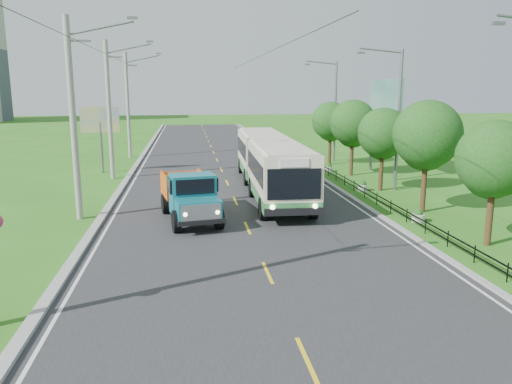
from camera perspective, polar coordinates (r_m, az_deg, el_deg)
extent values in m
plane|color=#2B6A19|center=(18.22, 1.32, -9.24)|extent=(240.00, 240.00, 0.00)
cube|color=#28282B|center=(37.48, -3.56, 1.60)|extent=(14.00, 120.00, 0.02)
cube|color=#9E9E99|center=(37.63, -14.57, 1.39)|extent=(0.40, 120.00, 0.15)
cube|color=#9E9E99|center=(38.66, 7.07, 1.90)|extent=(0.30, 120.00, 0.10)
cube|color=silver|center=(37.58, -13.73, 1.34)|extent=(0.12, 120.00, 0.00)
cube|color=silver|center=(38.54, 6.35, 1.84)|extent=(0.12, 120.00, 0.00)
cube|color=yellow|center=(18.21, 1.32, -9.17)|extent=(0.12, 2.20, 0.00)
cube|color=black|center=(33.21, 11.14, 0.62)|extent=(0.04, 40.00, 0.60)
cylinder|color=gray|center=(26.45, -20.18, 7.67)|extent=(0.32, 0.32, 10.00)
cube|color=slate|center=(26.41, -19.67, 15.97)|extent=(1.20, 0.10, 0.10)
cube|color=slate|center=(26.16, -13.95, 18.77)|extent=(0.50, 0.18, 0.12)
cylinder|color=gray|center=(38.25, -16.43, 8.88)|extent=(0.32, 0.32, 10.00)
cube|color=slate|center=(38.22, -16.00, 14.61)|extent=(1.20, 0.10, 0.10)
cube|color=slate|center=(38.05, -12.05, 16.48)|extent=(0.50, 0.18, 0.12)
cylinder|color=gray|center=(50.14, -14.44, 9.51)|extent=(0.32, 0.32, 10.00)
cube|color=slate|center=(50.13, -14.08, 13.87)|extent=(1.20, 0.10, 0.10)
cube|color=slate|center=(49.99, -11.07, 15.27)|extent=(0.50, 0.18, 0.12)
cylinder|color=#382314|center=(23.16, 25.18, -2.00)|extent=(0.28, 0.28, 2.97)
sphere|color=#194614|center=(22.78, 25.66, 3.46)|extent=(3.18, 3.18, 3.18)
sphere|color=#194614|center=(23.39, 25.27, 2.10)|extent=(2.33, 2.33, 2.33)
cylinder|color=#382314|center=(28.22, 18.66, 1.17)|extent=(0.28, 0.28, 3.36)
sphere|color=#194614|center=(27.90, 18.99, 6.26)|extent=(3.60, 3.60, 3.60)
sphere|color=#194614|center=(28.50, 18.81, 4.92)|extent=(2.64, 2.64, 2.64)
cylinder|color=#382314|center=(33.64, 14.13, 2.72)|extent=(0.28, 0.28, 3.02)
sphere|color=#194614|center=(33.38, 14.32, 6.57)|extent=(3.24, 3.24, 3.24)
sphere|color=#194614|center=(33.97, 14.26, 5.56)|extent=(2.38, 2.38, 2.38)
cylinder|color=#382314|center=(39.19, 10.88, 4.24)|extent=(0.28, 0.28, 3.25)
sphere|color=#194614|center=(38.97, 11.02, 7.79)|extent=(3.48, 3.48, 3.48)
sphere|color=#194614|center=(39.55, 11.02, 6.83)|extent=(2.55, 2.55, 2.55)
cylinder|color=#382314|center=(44.89, 8.43, 5.12)|extent=(0.28, 0.28, 3.08)
sphere|color=#194614|center=(44.69, 8.52, 8.06)|extent=(3.30, 3.30, 3.30)
sphere|color=#194614|center=(45.27, 8.56, 7.26)|extent=(2.42, 2.42, 2.42)
cube|color=slate|center=(20.14, 25.98, 16.95)|extent=(0.45, 0.16, 0.12)
cylinder|color=slate|center=(33.72, 15.97, 7.76)|extent=(0.20, 0.20, 9.00)
cylinder|color=slate|center=(33.21, 14.11, 15.41)|extent=(2.80, 0.10, 0.34)
cube|color=slate|center=(32.75, 11.91, 15.30)|extent=(0.45, 0.16, 0.12)
cylinder|color=slate|center=(46.86, 9.04, 9.00)|extent=(0.20, 0.20, 9.00)
cylinder|color=slate|center=(46.50, 7.51, 14.45)|extent=(2.80, 0.10, 0.34)
cube|color=slate|center=(46.17, 5.90, 14.32)|extent=(0.45, 0.16, 0.12)
cylinder|color=silver|center=(26.24, 18.03, -2.85)|extent=(0.64, 0.64, 0.40)
sphere|color=#194614|center=(26.18, 18.06, -2.32)|extent=(0.44, 0.44, 0.44)
cylinder|color=silver|center=(33.43, 12.11, 0.48)|extent=(0.64, 0.64, 0.40)
sphere|color=#194614|center=(33.38, 12.13, 0.90)|extent=(0.44, 0.44, 0.44)
cylinder|color=silver|center=(40.92, 8.32, 2.61)|extent=(0.64, 0.64, 0.40)
sphere|color=#194614|center=(40.88, 8.33, 2.96)|extent=(0.44, 0.44, 0.44)
cylinder|color=slate|center=(41.61, -17.24, 4.86)|extent=(0.20, 0.20, 4.00)
cube|color=yellow|center=(41.43, -17.42, 7.88)|extent=(3.00, 0.15, 2.00)
cylinder|color=slate|center=(37.68, 15.77, 5.07)|extent=(0.24, 0.24, 5.00)
cylinder|color=slate|center=(42.28, 13.07, 5.86)|extent=(0.24, 0.24, 5.00)
cube|color=#144C47|center=(39.78, 14.58, 10.22)|extent=(0.20, 6.00, 3.00)
cube|color=#348342|center=(27.93, 2.77, 0.05)|extent=(3.13, 8.64, 0.63)
cube|color=beige|center=(27.68, 2.80, 2.92)|extent=(3.13, 8.64, 2.20)
cube|color=black|center=(27.68, 2.80, 2.94)|extent=(3.15, 7.96, 1.08)
cube|color=#348342|center=(37.11, 0.57, 2.93)|extent=(3.11, 8.07, 0.63)
cube|color=beige|center=(36.93, 0.57, 5.10)|extent=(3.11, 8.07, 2.20)
cube|color=black|center=(36.92, 0.57, 5.11)|extent=(3.13, 7.39, 1.08)
cube|color=#4C4C4C|center=(32.47, 1.49, 3.65)|extent=(2.72, 1.23, 2.71)
cube|color=black|center=(23.53, 4.39, 0.90)|extent=(2.57, 0.15, 1.48)
cylinder|color=black|center=(25.23, 0.79, -1.92)|extent=(0.40, 1.20, 1.19)
cylinder|color=black|center=(25.65, 6.52, -1.77)|extent=(0.40, 1.20, 1.19)
cylinder|color=black|center=(30.66, -0.44, 0.50)|extent=(0.40, 1.20, 1.19)
cylinder|color=black|center=(31.01, 4.31, 0.59)|extent=(0.40, 1.20, 1.19)
cylinder|color=black|center=(34.46, -1.07, 1.73)|extent=(0.40, 1.20, 1.19)
cylinder|color=black|center=(34.77, 3.17, 1.80)|extent=(0.40, 1.20, 1.19)
cylinder|color=black|center=(39.62, -1.72, 3.01)|extent=(0.40, 1.20, 1.19)
cylinder|color=black|center=(39.89, 1.98, 3.07)|extent=(0.40, 1.20, 1.19)
cube|color=#156F7F|center=(23.18, -6.60, -2.04)|extent=(2.21, 1.66, 0.96)
cube|color=#156F7F|center=(24.46, -7.28, -0.19)|extent=(2.34, 1.87, 1.92)
cube|color=black|center=(24.36, -7.31, 0.91)|extent=(2.49, 1.62, 0.67)
cube|color=black|center=(25.39, -7.54, -1.86)|extent=(1.92, 5.82, 0.24)
cube|color=#C03E12|center=(26.76, -8.22, 0.90)|extent=(2.66, 3.20, 1.24)
cylinder|color=black|center=(23.33, -9.09, -3.35)|extent=(0.51, 1.09, 1.05)
cylinder|color=black|center=(23.69, -4.27, -3.00)|extent=(0.51, 1.09, 1.05)
cylinder|color=black|center=(27.02, -10.32, -1.34)|extent=(0.51, 1.09, 1.05)
cylinder|color=black|center=(27.33, -6.14, -1.07)|extent=(0.51, 1.09, 1.05)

